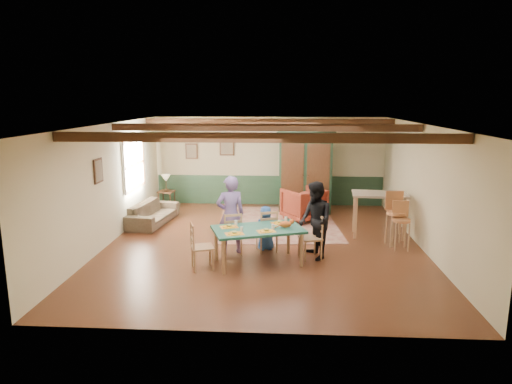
# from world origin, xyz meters

# --- Properties ---
(floor) EXTENTS (8.00, 8.00, 0.00)m
(floor) POSITION_xyz_m (0.00, 0.00, 0.00)
(floor) COLOR #462113
(floor) RESTS_ON ground
(wall_back) EXTENTS (7.00, 0.02, 2.70)m
(wall_back) POSITION_xyz_m (0.00, 4.00, 1.35)
(wall_back) COLOR beige
(wall_back) RESTS_ON floor
(wall_left) EXTENTS (0.02, 8.00, 2.70)m
(wall_left) POSITION_xyz_m (-3.50, 0.00, 1.35)
(wall_left) COLOR beige
(wall_left) RESTS_ON floor
(wall_right) EXTENTS (0.02, 8.00, 2.70)m
(wall_right) POSITION_xyz_m (3.50, 0.00, 1.35)
(wall_right) COLOR beige
(wall_right) RESTS_ON floor
(ceiling) EXTENTS (7.00, 8.00, 0.02)m
(ceiling) POSITION_xyz_m (0.00, 0.00, 2.70)
(ceiling) COLOR white
(ceiling) RESTS_ON wall_back
(wainscot_back) EXTENTS (6.95, 0.03, 0.90)m
(wainscot_back) POSITION_xyz_m (0.00, 3.98, 0.45)
(wainscot_back) COLOR #203A27
(wainscot_back) RESTS_ON floor
(ceiling_beam_front) EXTENTS (6.95, 0.16, 0.16)m
(ceiling_beam_front) POSITION_xyz_m (0.00, -2.30, 2.61)
(ceiling_beam_front) COLOR black
(ceiling_beam_front) RESTS_ON ceiling
(ceiling_beam_mid) EXTENTS (6.95, 0.16, 0.16)m
(ceiling_beam_mid) POSITION_xyz_m (0.00, 0.40, 2.61)
(ceiling_beam_mid) COLOR black
(ceiling_beam_mid) RESTS_ON ceiling
(ceiling_beam_back) EXTENTS (6.95, 0.16, 0.16)m
(ceiling_beam_back) POSITION_xyz_m (0.00, 3.00, 2.61)
(ceiling_beam_back) COLOR black
(ceiling_beam_back) RESTS_ON ceiling
(window_left) EXTENTS (0.06, 1.60, 1.30)m
(window_left) POSITION_xyz_m (-3.47, 1.70, 1.55)
(window_left) COLOR white
(window_left) RESTS_ON wall_left
(picture_left_wall) EXTENTS (0.04, 0.42, 0.52)m
(picture_left_wall) POSITION_xyz_m (-3.47, -0.60, 1.75)
(picture_left_wall) COLOR gray
(picture_left_wall) RESTS_ON wall_left
(picture_back_a) EXTENTS (0.45, 0.04, 0.55)m
(picture_back_a) POSITION_xyz_m (-1.30, 3.97, 1.80)
(picture_back_a) COLOR gray
(picture_back_a) RESTS_ON wall_back
(picture_back_b) EXTENTS (0.38, 0.04, 0.48)m
(picture_back_b) POSITION_xyz_m (-2.40, 3.97, 1.65)
(picture_back_b) COLOR gray
(picture_back_b) RESTS_ON wall_back
(dining_table) EXTENTS (1.97, 1.48, 0.73)m
(dining_table) POSITION_xyz_m (-0.05, -1.24, 0.36)
(dining_table) COLOR #1B5544
(dining_table) RESTS_ON floor
(dining_chair_far_left) EXTENTS (0.52, 0.54, 0.92)m
(dining_chair_far_left) POSITION_xyz_m (-0.64, -0.70, 0.46)
(dining_chair_far_left) COLOR #A27551
(dining_chair_far_left) RESTS_ON floor
(dining_chair_far_right) EXTENTS (0.52, 0.54, 0.92)m
(dining_chair_far_right) POSITION_xyz_m (0.09, -0.45, 0.46)
(dining_chair_far_right) COLOR #A27551
(dining_chair_far_right) RESTS_ON floor
(dining_chair_end_left) EXTENTS (0.54, 0.52, 0.92)m
(dining_chair_end_left) POSITION_xyz_m (-1.11, -1.60, 0.46)
(dining_chair_end_left) COLOR #A27551
(dining_chair_end_left) RESTS_ON floor
(dining_chair_end_right) EXTENTS (0.54, 0.52, 0.92)m
(dining_chair_end_right) POSITION_xyz_m (1.01, -0.88, 0.46)
(dining_chair_end_right) COLOR #A27551
(dining_chair_end_right) RESTS_ON floor
(person_man) EXTENTS (0.71, 0.58, 1.68)m
(person_man) POSITION_xyz_m (-0.67, -0.63, 0.84)
(person_man) COLOR #725A9B
(person_man) RESTS_ON floor
(person_woman) EXTENTS (0.83, 0.93, 1.60)m
(person_woman) POSITION_xyz_m (1.10, -0.85, 0.80)
(person_woman) COLOR black
(person_woman) RESTS_ON floor
(person_child) EXTENTS (0.55, 0.45, 0.98)m
(person_child) POSITION_xyz_m (0.07, -0.38, 0.49)
(person_child) COLOR #27529D
(person_child) RESTS_ON floor
(cat) EXTENTS (0.37, 0.24, 0.17)m
(cat) POSITION_xyz_m (0.49, -1.16, 0.82)
(cat) COLOR orange
(cat) RESTS_ON dining_table
(place_setting_near_left) EXTENTS (0.46, 0.40, 0.11)m
(place_setting_near_left) POSITION_xyz_m (-0.48, -1.64, 0.78)
(place_setting_near_left) COLOR #F2A720
(place_setting_near_left) RESTS_ON dining_table
(place_setting_near_center) EXTENTS (0.46, 0.40, 0.11)m
(place_setting_near_center) POSITION_xyz_m (0.12, -1.44, 0.78)
(place_setting_near_center) COLOR #F2A720
(place_setting_near_center) RESTS_ON dining_table
(place_setting_far_left) EXTENTS (0.46, 0.40, 0.11)m
(place_setting_far_left) POSITION_xyz_m (-0.64, -1.18, 0.78)
(place_setting_far_left) COLOR #F2A720
(place_setting_far_left) RESTS_ON dining_table
(place_setting_far_right) EXTENTS (0.46, 0.40, 0.11)m
(place_setting_far_right) POSITION_xyz_m (0.38, -0.84, 0.78)
(place_setting_far_right) COLOR #F2A720
(place_setting_far_right) RESTS_ON dining_table
(area_rug) EXTENTS (3.32, 3.85, 0.01)m
(area_rug) POSITION_xyz_m (0.29, 1.79, 0.01)
(area_rug) COLOR tan
(area_rug) RESTS_ON floor
(armoire) EXTENTS (1.71, 0.84, 2.32)m
(armoire) POSITION_xyz_m (1.09, 3.15, 1.16)
(armoire) COLOR #132F1F
(armoire) RESTS_ON floor
(armchair) EXTENTS (1.33, 1.34, 0.89)m
(armchair) POSITION_xyz_m (1.00, 2.15, 0.44)
(armchair) COLOR #511610
(armchair) RESTS_ON floor
(sofa) EXTENTS (1.00, 2.01, 0.56)m
(sofa) POSITION_xyz_m (-2.99, 1.59, 0.28)
(sofa) COLOR #44392A
(sofa) RESTS_ON floor
(end_table) EXTENTS (0.49, 0.49, 0.54)m
(end_table) POSITION_xyz_m (-3.05, 3.26, 0.27)
(end_table) COLOR black
(end_table) RESTS_ON floor
(table_lamp) EXTENTS (0.30, 0.30, 0.49)m
(table_lamp) POSITION_xyz_m (-3.05, 3.26, 0.78)
(table_lamp) COLOR #D2C188
(table_lamp) RESTS_ON end_table
(counter_table) EXTENTS (1.33, 0.86, 1.06)m
(counter_table) POSITION_xyz_m (2.71, 0.78, 0.53)
(counter_table) COLOR #BBAB91
(counter_table) RESTS_ON floor
(bar_stool_left) EXTENTS (0.48, 0.52, 1.21)m
(bar_stool_left) POSITION_xyz_m (2.96, 0.10, 0.61)
(bar_stool_left) COLOR #BA7748
(bar_stool_left) RESTS_ON floor
(bar_stool_right) EXTENTS (0.38, 0.42, 1.06)m
(bar_stool_right) POSITION_xyz_m (3.01, -0.17, 0.53)
(bar_stool_right) COLOR #BA7748
(bar_stool_right) RESTS_ON floor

